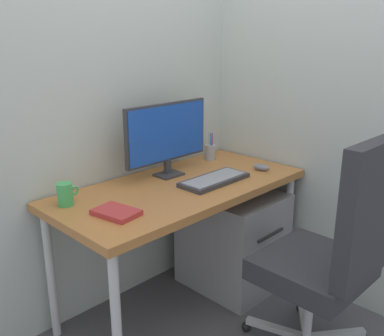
# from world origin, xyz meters

# --- Properties ---
(ground_plane) EXTENTS (8.00, 8.00, 0.00)m
(ground_plane) POSITION_xyz_m (0.00, 0.00, 0.00)
(ground_plane) COLOR #4C4C51
(wall_back) EXTENTS (2.36, 0.04, 2.80)m
(wall_back) POSITION_xyz_m (0.00, 0.35, 1.40)
(wall_back) COLOR #B7C1BC
(wall_back) RESTS_ON ground_plane
(wall_side_right) EXTENTS (0.04, 1.65, 2.80)m
(wall_side_right) POSITION_xyz_m (0.71, -0.14, 1.40)
(wall_side_right) COLOR #B7C1BC
(wall_side_right) RESTS_ON ground_plane
(desk) EXTENTS (1.36, 0.65, 0.72)m
(desk) POSITION_xyz_m (0.00, 0.00, 0.66)
(desk) COLOR #B27038
(desk) RESTS_ON ground_plane
(office_chair) EXTENTS (0.60, 0.63, 1.08)m
(office_chair) POSITION_xyz_m (0.16, -0.79, 0.57)
(office_chair) COLOR black
(office_chair) RESTS_ON ground_plane
(filing_cabinet) EXTENTS (0.47, 0.54, 0.58)m
(filing_cabinet) POSITION_xyz_m (0.38, -0.05, 0.29)
(filing_cabinet) COLOR gray
(filing_cabinet) RESTS_ON ground_plane
(monitor) EXTENTS (0.55, 0.11, 0.40)m
(monitor) POSITION_xyz_m (0.06, 0.16, 0.95)
(monitor) COLOR #333338
(monitor) RESTS_ON desk
(keyboard) EXTENTS (0.40, 0.17, 0.03)m
(keyboard) POSITION_xyz_m (0.15, -0.10, 0.73)
(keyboard) COLOR #333338
(keyboard) RESTS_ON desk
(mouse) EXTENTS (0.07, 0.11, 0.04)m
(mouse) POSITION_xyz_m (0.49, -0.15, 0.74)
(mouse) COLOR slate
(mouse) RESTS_ON desk
(pen_holder) EXTENTS (0.07, 0.07, 0.18)m
(pen_holder) POSITION_xyz_m (0.46, 0.21, 0.77)
(pen_holder) COLOR #9EA0A5
(pen_holder) RESTS_ON desk
(notebook) EXTENTS (0.16, 0.21, 0.02)m
(notebook) POSITION_xyz_m (-0.47, -0.09, 0.73)
(notebook) COLOR #B23333
(notebook) RESTS_ON desk
(coffee_mug) EXTENTS (0.11, 0.07, 0.11)m
(coffee_mug) POSITION_xyz_m (-0.57, 0.17, 0.77)
(coffee_mug) COLOR #3FAD59
(coffee_mug) RESTS_ON desk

